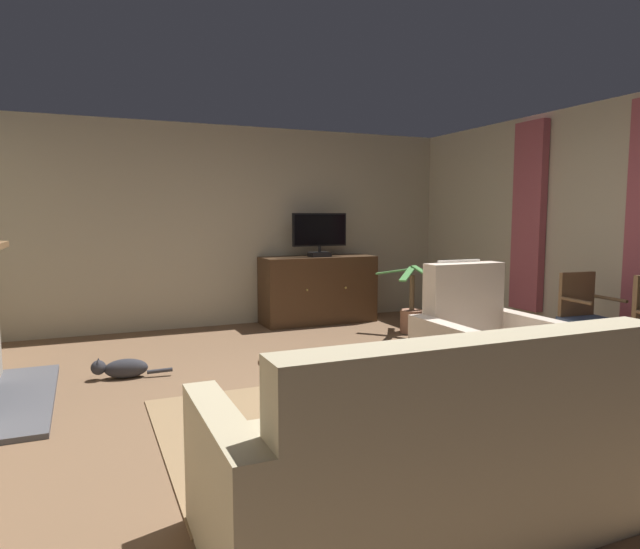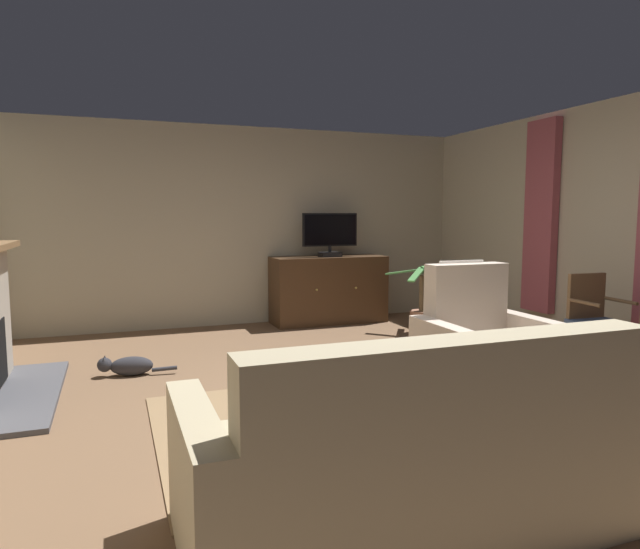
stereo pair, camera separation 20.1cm
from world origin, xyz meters
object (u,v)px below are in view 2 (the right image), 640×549
at_px(tv_remote, 324,368).
at_px(television, 330,233).
at_px(side_chair_far_end, 597,320).
at_px(cat, 128,366).
at_px(tv_cabinet, 328,291).
at_px(folded_newspaper, 347,364).
at_px(coffee_table, 334,371).
at_px(armchair_facing_sofa, 485,358).
at_px(potted_plant_leafy_by_curtain, 422,313).
at_px(sofa_floral, 419,463).

bearing_deg(tv_remote, television, 38.99).
xyz_separation_m(side_chair_far_end, cat, (-3.96, 1.42, -0.41)).
height_order(tv_cabinet, folded_newspaper, tv_cabinet).
distance_m(coffee_table, side_chair_far_end, 2.74).
height_order(armchair_facing_sofa, side_chair_far_end, armchair_facing_sofa).
xyz_separation_m(tv_remote, potted_plant_leafy_by_curtain, (2.27, 2.63, -0.23)).
xyz_separation_m(armchair_facing_sofa, cat, (-2.56, 1.68, -0.25)).
bearing_deg(television, armchair_facing_sofa, -90.45).
bearing_deg(tv_cabinet, coffee_table, -110.81).
height_order(tv_remote, cat, tv_remote).
relative_size(coffee_table, tv_remote, 5.67).
height_order(tv_cabinet, television, television).
bearing_deg(folded_newspaper, tv_cabinet, 80.23).
xyz_separation_m(tv_cabinet, armchair_facing_sofa, (-0.03, -3.38, -0.08)).
height_order(television, tv_remote, television).
distance_m(tv_remote, sofa_floral, 1.11).
relative_size(tv_cabinet, potted_plant_leafy_by_curtain, 1.70).
bearing_deg(potted_plant_leafy_by_curtain, side_chair_far_end, -75.06).
relative_size(television, coffee_table, 0.78).
distance_m(tv_remote, folded_newspaper, 0.20).
xyz_separation_m(television, cat, (-2.59, -1.65, -1.10)).
bearing_deg(cat, armchair_facing_sofa, -33.29).
bearing_deg(cat, tv_cabinet, 33.25).
relative_size(folded_newspaper, sofa_floral, 0.14).
bearing_deg(potted_plant_leafy_by_curtain, television, 129.64).
bearing_deg(coffee_table, television, 68.90).
bearing_deg(tv_cabinet, sofa_floral, -106.61).
xyz_separation_m(armchair_facing_sofa, potted_plant_leafy_by_curtain, (0.84, 2.35, -0.10)).
xyz_separation_m(television, coffee_table, (-1.34, -3.47, -0.78)).
height_order(folded_newspaper, side_chair_far_end, side_chair_far_end).
height_order(tv_cabinet, side_chair_far_end, side_chair_far_end).
xyz_separation_m(television, side_chair_far_end, (1.37, -3.07, -0.69)).
bearing_deg(coffee_table, potted_plant_leafy_by_curtain, 49.12).
distance_m(side_chair_far_end, potted_plant_leafy_by_curtain, 2.18).
xyz_separation_m(side_chair_far_end, potted_plant_leafy_by_curtain, (-0.56, 2.09, -0.26)).
xyz_separation_m(coffee_table, folded_newspaper, (0.06, -0.08, 0.06)).
distance_m(tv_cabinet, folded_newspaper, 3.82).
xyz_separation_m(television, folded_newspaper, (-1.28, -3.55, -0.72)).
xyz_separation_m(coffee_table, potted_plant_leafy_by_curtain, (2.15, 2.48, -0.17)).
bearing_deg(television, side_chair_far_end, -65.94).
bearing_deg(folded_newspaper, cat, 134.40).
relative_size(television, side_chair_far_end, 0.83).
xyz_separation_m(folded_newspaper, cat, (-1.31, 1.90, -0.38)).
relative_size(sofa_floral, armchair_facing_sofa, 1.96).
xyz_separation_m(coffee_table, tv_remote, (-0.12, -0.15, 0.07)).
xyz_separation_m(television, armchair_facing_sofa, (-0.03, -3.33, -0.85)).
distance_m(television, side_chair_far_end, 3.43).
bearing_deg(side_chair_far_end, cat, 160.23).
xyz_separation_m(tv_remote, cat, (-1.13, 1.97, -0.39)).
distance_m(side_chair_far_end, cat, 4.23).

